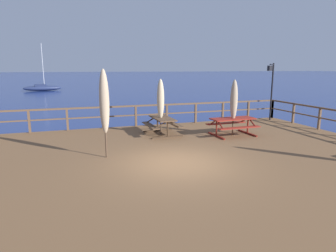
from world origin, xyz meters
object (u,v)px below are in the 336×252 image
patio_umbrella_tall_front (104,102)px  picnic_table_mid_centre (233,123)px  lamp_post_hooked (271,83)px  sailboat_distant (42,88)px  patio_umbrella_tall_back_left (234,100)px  patio_umbrella_short_front (161,99)px  picnic_table_front_right (162,122)px

patio_umbrella_tall_front → picnic_table_mid_centre: bearing=15.8°
lamp_post_hooked → sailboat_distant: (-15.17, 39.36, -2.42)m
picnic_table_mid_centre → patio_umbrella_tall_back_left: 1.00m
patio_umbrella_short_front → sailboat_distant: size_ratio=0.32×
picnic_table_front_right → lamp_post_hooked: 7.17m
picnic_table_mid_centre → lamp_post_hooked: (3.91, 2.64, 1.55)m
patio_umbrella_tall_front → lamp_post_hooked: bearing=23.9°
picnic_table_front_right → lamp_post_hooked: (6.83, 1.55, 1.56)m
patio_umbrella_tall_front → patio_umbrella_short_front: bearing=45.5°
picnic_table_front_right → patio_umbrella_tall_back_left: patio_umbrella_tall_back_left is taller
lamp_post_hooked → sailboat_distant: 42.25m
patio_umbrella_short_front → lamp_post_hooked: lamp_post_hooked is taller
patio_umbrella_tall_back_left → picnic_table_mid_centre: bearing=111.2°
lamp_post_hooked → patio_umbrella_tall_back_left: bearing=-145.7°
picnic_table_front_right → patio_umbrella_short_front: 1.02m
picnic_table_front_right → patio_umbrella_short_front: patio_umbrella_short_front is taller
patio_umbrella_tall_back_left → sailboat_distant: size_ratio=0.32×
picnic_table_front_right → picnic_table_mid_centre: same height
patio_umbrella_tall_front → sailboat_distant: (-5.56, 43.62, -2.16)m
picnic_table_mid_centre → lamp_post_hooked: lamp_post_hooked is taller
sailboat_distant → lamp_post_hooked: bearing=-68.9°
sailboat_distant → picnic_table_mid_centre: bearing=-75.0°
picnic_table_mid_centre → patio_umbrella_tall_back_left: bearing=-68.8°
patio_umbrella_tall_front → lamp_post_hooked: lamp_post_hooked is taller
patio_umbrella_tall_front → lamp_post_hooked: size_ratio=0.91×
picnic_table_front_right → patio_umbrella_tall_back_left: 3.28m
picnic_table_front_right → patio_umbrella_tall_back_left: bearing=-20.7°
picnic_table_mid_centre → sailboat_distant: bearing=105.0°
patio_umbrella_tall_front → lamp_post_hooked: (9.61, 4.26, 0.26)m
picnic_table_mid_centre → picnic_table_front_right: bearing=159.5°
patio_umbrella_short_front → lamp_post_hooked: (6.88, 1.48, 0.54)m
patio_umbrella_short_front → patio_umbrella_tall_back_left: 3.20m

